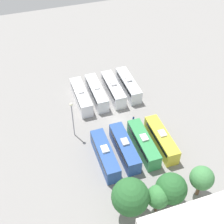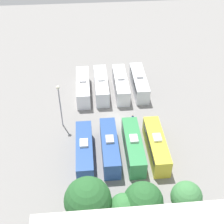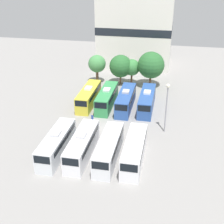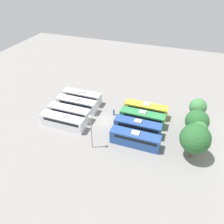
# 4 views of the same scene
# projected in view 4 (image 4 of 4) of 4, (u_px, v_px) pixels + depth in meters

# --- Properties ---
(ground_plane) EXTENTS (112.21, 112.21, 0.00)m
(ground_plane) POSITION_uv_depth(u_px,v_px,m) (105.00, 121.00, 51.49)
(ground_plane) COLOR gray
(bus_0) EXTENTS (2.46, 10.16, 3.41)m
(bus_0) POSITION_uv_depth(u_px,v_px,m) (82.00, 97.00, 56.97)
(bus_0) COLOR silver
(bus_0) RESTS_ON ground_plane
(bus_1) EXTENTS (2.46, 10.16, 3.41)m
(bus_1) POSITION_uv_depth(u_px,v_px,m) (77.00, 104.00, 54.16)
(bus_1) COLOR white
(bus_1) RESTS_ON ground_plane
(bus_2) EXTENTS (2.46, 10.16, 3.41)m
(bus_2) POSITION_uv_depth(u_px,v_px,m) (69.00, 113.00, 51.29)
(bus_2) COLOR silver
(bus_2) RESTS_ON ground_plane
(bus_3) EXTENTS (2.46, 10.16, 3.41)m
(bus_3) POSITION_uv_depth(u_px,v_px,m) (63.00, 121.00, 48.59)
(bus_3) COLOR white
(bus_3) RESTS_ON ground_plane
(bus_4) EXTENTS (2.46, 10.16, 3.41)m
(bus_4) POSITION_uv_depth(u_px,v_px,m) (146.00, 109.00, 52.32)
(bus_4) COLOR gold
(bus_4) RESTS_ON ground_plane
(bus_5) EXTENTS (2.46, 10.16, 3.41)m
(bus_5) POSITION_uv_depth(u_px,v_px,m) (142.00, 118.00, 49.69)
(bus_5) COLOR #338C4C
(bus_5) RESTS_ON ground_plane
(bus_6) EXTENTS (2.46, 10.16, 3.41)m
(bus_6) POSITION_uv_depth(u_px,v_px,m) (138.00, 127.00, 47.02)
(bus_6) COLOR #284C93
(bus_6) RESTS_ON ground_plane
(bus_7) EXTENTS (2.46, 10.16, 3.41)m
(bus_7) POSITION_uv_depth(u_px,v_px,m) (135.00, 139.00, 43.99)
(bus_7) COLOR #284C93
(bus_7) RESTS_ON ground_plane
(worker_person) EXTENTS (0.36, 0.36, 1.75)m
(worker_person) POSITION_uv_depth(u_px,v_px,m) (114.00, 112.00, 52.86)
(worker_person) COLOR navy
(worker_person) RESTS_ON ground_plane
(light_pole) EXTENTS (0.60, 0.60, 8.08)m
(light_pole) POSITION_uv_depth(u_px,v_px,m) (91.00, 127.00, 41.18)
(light_pole) COLOR gray
(light_pole) RESTS_ON ground_plane
(tree_0) EXTENTS (3.77, 3.77, 6.23)m
(tree_0) POSITION_uv_depth(u_px,v_px,m) (198.00, 107.00, 48.56)
(tree_0) COLOR brown
(tree_0) RESTS_ON ground_plane
(tree_1) EXTENTS (4.81, 4.81, 6.50)m
(tree_1) POSITION_uv_depth(u_px,v_px,m) (197.00, 121.00, 44.72)
(tree_1) COLOR brown
(tree_1) RESTS_ON ground_plane
(tree_2) EXTENTS (3.50, 3.50, 5.58)m
(tree_2) POSITION_uv_depth(u_px,v_px,m) (199.00, 130.00, 42.96)
(tree_2) COLOR brown
(tree_2) RESTS_ON ground_plane
(tree_3) EXTENTS (5.56, 5.56, 7.60)m
(tree_3) POSITION_uv_depth(u_px,v_px,m) (195.00, 139.00, 39.45)
(tree_3) COLOR brown
(tree_3) RESTS_ON ground_plane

